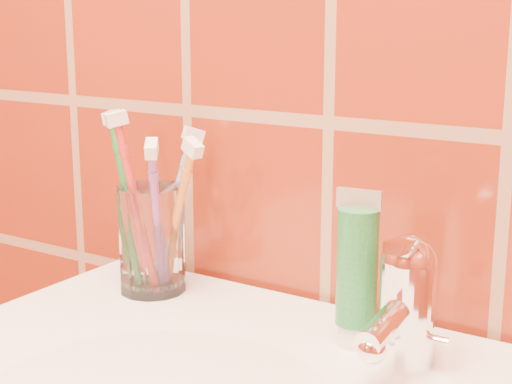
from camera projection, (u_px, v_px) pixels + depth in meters
The scene contains 8 objects.
glass_tumbler at pixel (151, 239), 0.86m from camera, with size 0.07×0.07×0.12m, color white.
toothpaste_tube at pixel (357, 274), 0.72m from camera, with size 0.04×0.04×0.15m.
faucet at pixel (405, 298), 0.67m from camera, with size 0.05×0.11×0.12m.
toothbrush_0 at pixel (176, 219), 0.83m from camera, with size 0.09×0.05×0.18m, color orange, non-canonical shape.
toothbrush_1 at pixel (137, 206), 0.83m from camera, with size 0.04×0.05×0.21m, color red, non-canonical shape.
toothbrush_2 at pixel (128, 202), 0.87m from camera, with size 0.08×0.04×0.20m, color #1F7531, non-canonical shape.
toothbrush_3 at pixel (172, 209), 0.87m from camera, with size 0.05×0.07×0.18m, color #6B95BE, non-canonical shape.
toothbrush_4 at pixel (157, 221), 0.82m from camera, with size 0.06×0.08×0.19m, color #894697, non-canonical shape.
Camera 1 is at (0.37, 0.49, 1.16)m, focal length 55.00 mm.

